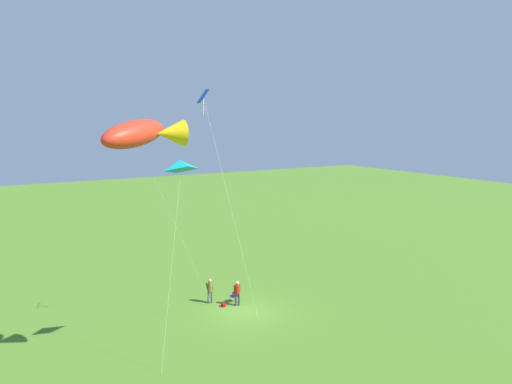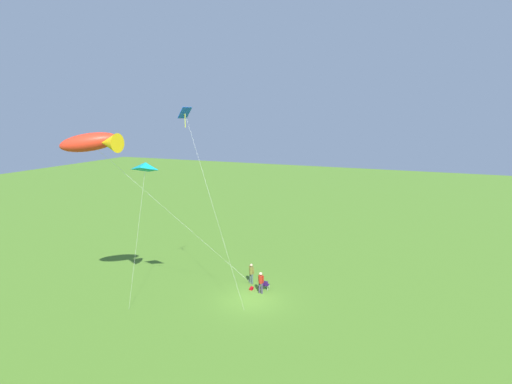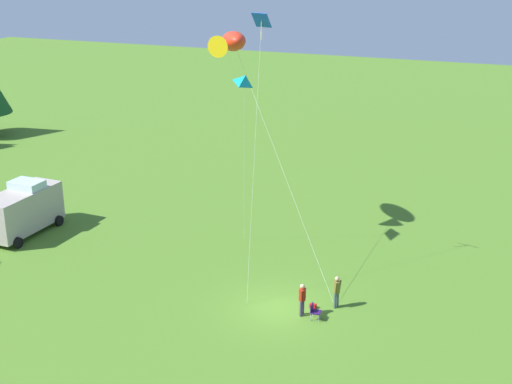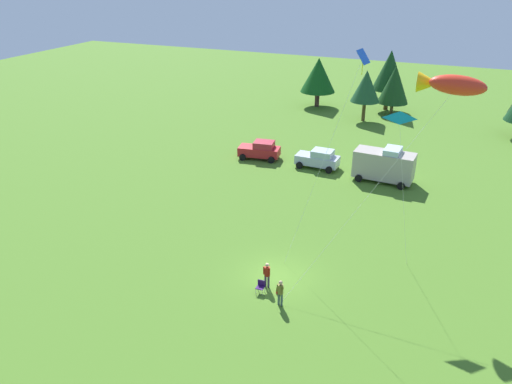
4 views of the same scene
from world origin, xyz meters
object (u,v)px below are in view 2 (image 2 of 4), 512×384
(person_spectator, at_px, (261,281))
(kite_delta_teal, at_px, (146,166))
(kite_diamond_blue, at_px, (187,121))
(kite_large_fish, at_px, (94,142))
(folding_chair, at_px, (266,284))
(backpack_on_grass, at_px, (252,288))
(person_kite_flyer, at_px, (251,272))

(person_spectator, height_order, kite_delta_teal, kite_delta_teal)
(person_spectator, xyz_separation_m, kite_delta_teal, (6.25, 5.38, 9.38))
(kite_diamond_blue, bearing_deg, kite_delta_teal, 36.83)
(person_spectator, bearing_deg, kite_large_fish, 138.51)
(folding_chair, distance_m, kite_diamond_blue, 14.21)
(person_spectator, relative_size, backpack_on_grass, 5.44)
(person_kite_flyer, relative_size, kite_large_fish, 0.13)
(kite_diamond_blue, bearing_deg, kite_large_fish, 37.13)
(folding_chair, relative_size, kite_large_fish, 0.06)
(person_spectator, xyz_separation_m, backpack_on_grass, (0.92, -0.32, -0.91))
(folding_chair, height_order, kite_large_fish, kite_large_fish)
(backpack_on_grass, bearing_deg, kite_diamond_blue, 52.72)
(backpack_on_grass, relative_size, kite_delta_teal, 0.03)
(person_kite_flyer, relative_size, kite_diamond_blue, 0.12)
(kite_delta_teal, distance_m, kite_diamond_blue, 4.15)
(person_spectator, relative_size, kite_large_fish, 0.13)
(person_kite_flyer, relative_size, person_spectator, 1.00)
(folding_chair, xyz_separation_m, kite_delta_teal, (6.39, 6.05, 9.92))
(person_kite_flyer, height_order, kite_delta_teal, kite_delta_teal)
(backpack_on_grass, distance_m, kite_large_fish, 16.17)
(person_kite_flyer, distance_m, folding_chair, 1.80)
(person_spectator, height_order, kite_diamond_blue, kite_diamond_blue)
(person_spectator, bearing_deg, kite_delta_teal, 139.43)
(person_spectator, bearing_deg, backpack_on_grass, 79.35)
(person_kite_flyer, xyz_separation_m, kite_diamond_blue, (2.54, 5.06, 12.37))
(person_kite_flyer, bearing_deg, kite_large_fish, 159.70)
(kite_delta_teal, bearing_deg, kite_large_fish, 37.41)
(kite_large_fish, bearing_deg, folding_chair, -138.16)
(backpack_on_grass, bearing_deg, person_kite_flyer, -66.05)
(backpack_on_grass, xyz_separation_m, kite_delta_teal, (5.33, 5.70, 10.29))
(backpack_on_grass, relative_size, kite_large_fish, 0.02)
(person_kite_flyer, height_order, kite_diamond_blue, kite_diamond_blue)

